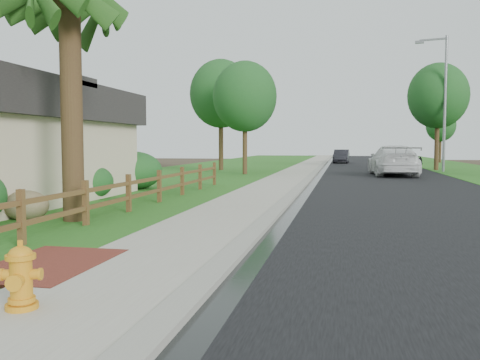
% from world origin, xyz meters
% --- Properties ---
extents(ground, '(120.00, 120.00, 0.00)m').
position_xyz_m(ground, '(0.00, 0.00, 0.00)').
color(ground, '#39311F').
extents(road, '(8.00, 90.00, 0.02)m').
position_xyz_m(road, '(4.60, 35.00, 0.01)').
color(road, black).
rests_on(road, ground).
extents(curb, '(0.40, 90.00, 0.12)m').
position_xyz_m(curb, '(0.40, 35.00, 0.06)').
color(curb, gray).
rests_on(curb, ground).
extents(wet_gutter, '(0.50, 90.00, 0.00)m').
position_xyz_m(wet_gutter, '(0.75, 35.00, 0.02)').
color(wet_gutter, black).
rests_on(wet_gutter, road).
extents(sidewalk, '(2.20, 90.00, 0.10)m').
position_xyz_m(sidewalk, '(-0.90, 35.00, 0.05)').
color(sidewalk, gray).
rests_on(sidewalk, ground).
extents(grass_strip, '(1.60, 90.00, 0.06)m').
position_xyz_m(grass_strip, '(-2.80, 35.00, 0.03)').
color(grass_strip, '#225217').
rests_on(grass_strip, ground).
extents(lawn_near, '(9.00, 90.00, 0.04)m').
position_xyz_m(lawn_near, '(-8.00, 35.00, 0.02)').
color(lawn_near, '#225217').
rests_on(lawn_near, ground).
extents(verge_far, '(6.00, 90.00, 0.04)m').
position_xyz_m(verge_far, '(11.50, 35.00, 0.02)').
color(verge_far, '#225217').
rests_on(verge_far, ground).
extents(brick_patch, '(1.60, 2.40, 0.11)m').
position_xyz_m(brick_patch, '(-2.20, -1.00, 0.06)').
color(brick_patch, maroon).
rests_on(brick_patch, ground).
extents(ranch_fence, '(0.12, 16.92, 1.10)m').
position_xyz_m(ranch_fence, '(-3.60, 6.40, 0.62)').
color(ranch_fence, '#492818').
rests_on(ranch_fence, ground).
extents(fire_hydrant, '(0.51, 0.41, 0.77)m').
position_xyz_m(fire_hydrant, '(-1.26, -2.98, 0.45)').
color(fire_hydrant, orange).
rests_on(fire_hydrant, sidewalk).
extents(white_suv, '(2.90, 6.44, 1.83)m').
position_xyz_m(white_suv, '(5.25, 24.64, 0.94)').
color(white_suv, silver).
rests_on(white_suv, road).
extents(dark_car_mid, '(2.60, 4.46, 1.43)m').
position_xyz_m(dark_car_mid, '(7.04, 34.69, 0.73)').
color(dark_car_mid, black).
rests_on(dark_car_mid, road).
extents(dark_car_far, '(1.71, 4.30, 1.39)m').
position_xyz_m(dark_car_far, '(2.07, 45.39, 0.71)').
color(dark_car_far, black).
rests_on(dark_car_far, road).
extents(streetlight, '(2.15, 0.69, 9.41)m').
position_xyz_m(streetlight, '(8.93, 29.63, 5.33)').
color(streetlight, gray).
rests_on(streetlight, ground).
extents(boulder, '(1.41, 1.26, 0.78)m').
position_xyz_m(boulder, '(-5.57, 3.43, 0.39)').
color(boulder, brown).
rests_on(boulder, ground).
extents(shrub_c, '(2.02, 2.02, 1.23)m').
position_xyz_m(shrub_c, '(-6.50, 8.39, 0.62)').
color(shrub_c, '#18451C').
rests_on(shrub_c, ground).
extents(shrub_d, '(2.64, 2.64, 1.63)m').
position_xyz_m(shrub_d, '(-6.50, 12.33, 0.82)').
color(shrub_d, '#18451C').
rests_on(shrub_d, ground).
extents(tree_near_left, '(4.05, 4.05, 7.17)m').
position_xyz_m(tree_near_left, '(-3.90, 23.79, 4.93)').
color(tree_near_left, '#3D2419').
rests_on(tree_near_left, ground).
extents(tree_mid_left, '(4.57, 4.57, 8.18)m').
position_xyz_m(tree_mid_left, '(-6.65, 28.73, 5.64)').
color(tree_mid_left, '#3D2419').
rests_on(tree_mid_left, ground).
extents(tree_mid_right, '(4.35, 4.35, 7.90)m').
position_xyz_m(tree_mid_right, '(9.00, 31.76, 5.48)').
color(tree_mid_right, '#3D2419').
rests_on(tree_mid_right, ground).
extents(tree_far_right, '(3.02, 3.02, 5.57)m').
position_xyz_m(tree_far_right, '(12.18, 48.23, 3.90)').
color(tree_far_right, '#3D2419').
rests_on(tree_far_right, ground).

